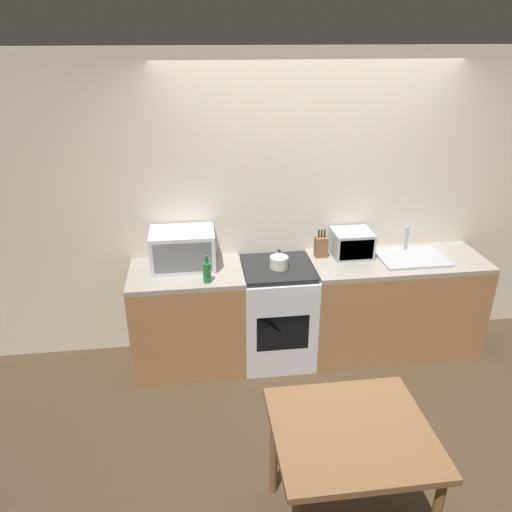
{
  "coord_description": "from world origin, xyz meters",
  "views": [
    {
      "loc": [
        -0.96,
        -2.84,
        2.71
      ],
      "look_at": [
        -0.49,
        0.77,
        1.05
      ],
      "focal_mm": 35.0,
      "sensor_mm": 36.0,
      "label": 1
    }
  ],
  "objects_px": {
    "kettle": "(279,260)",
    "dining_table": "(351,444)",
    "stove_range": "(277,313)",
    "microwave": "(183,249)",
    "toaster_oven": "(352,243)",
    "bottle": "(207,272)"
  },
  "relations": [
    {
      "from": "dining_table",
      "to": "toaster_oven",
      "type": "bearing_deg",
      "value": 73.23
    },
    {
      "from": "dining_table",
      "to": "microwave",
      "type": "bearing_deg",
      "value": 115.17
    },
    {
      "from": "stove_range",
      "to": "kettle",
      "type": "xyz_separation_m",
      "value": [
        0.01,
        -0.02,
        0.52
      ]
    },
    {
      "from": "stove_range",
      "to": "bottle",
      "type": "distance_m",
      "value": 0.83
    },
    {
      "from": "stove_range",
      "to": "dining_table",
      "type": "xyz_separation_m",
      "value": [
        0.1,
        -1.77,
        0.23
      ]
    },
    {
      "from": "kettle",
      "to": "microwave",
      "type": "relative_size",
      "value": 0.31
    },
    {
      "from": "dining_table",
      "to": "stove_range",
      "type": "bearing_deg",
      "value": 93.23
    },
    {
      "from": "stove_range",
      "to": "kettle",
      "type": "bearing_deg",
      "value": -76.9
    },
    {
      "from": "microwave",
      "to": "toaster_oven",
      "type": "bearing_deg",
      "value": 1.37
    },
    {
      "from": "stove_range",
      "to": "bottle",
      "type": "height_order",
      "value": "bottle"
    },
    {
      "from": "microwave",
      "to": "bottle",
      "type": "height_order",
      "value": "microwave"
    },
    {
      "from": "kettle",
      "to": "dining_table",
      "type": "bearing_deg",
      "value": -86.92
    },
    {
      "from": "kettle",
      "to": "dining_table",
      "type": "height_order",
      "value": "kettle"
    },
    {
      "from": "bottle",
      "to": "toaster_oven",
      "type": "bearing_deg",
      "value": 15.23
    },
    {
      "from": "microwave",
      "to": "stove_range",
      "type": "bearing_deg",
      "value": -7.52
    },
    {
      "from": "toaster_oven",
      "to": "kettle",
      "type": "bearing_deg",
      "value": -166.34
    },
    {
      "from": "stove_range",
      "to": "kettle",
      "type": "height_order",
      "value": "kettle"
    },
    {
      "from": "toaster_oven",
      "to": "dining_table",
      "type": "bearing_deg",
      "value": -106.77
    },
    {
      "from": "dining_table",
      "to": "bottle",
      "type": "bearing_deg",
      "value": 114.04
    },
    {
      "from": "bottle",
      "to": "kettle",
      "type": "bearing_deg",
      "value": 16.93
    },
    {
      "from": "stove_range",
      "to": "kettle",
      "type": "distance_m",
      "value": 0.52
    },
    {
      "from": "microwave",
      "to": "kettle",
      "type": "bearing_deg",
      "value": -9.24
    }
  ]
}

